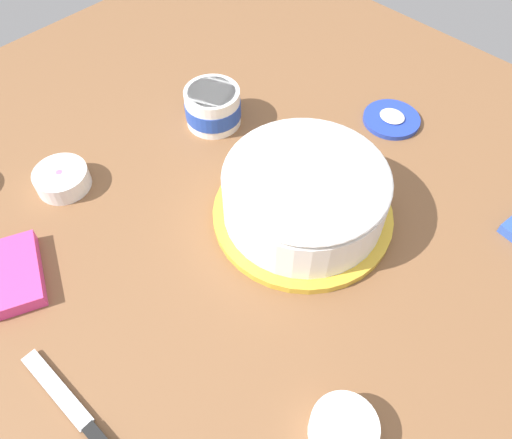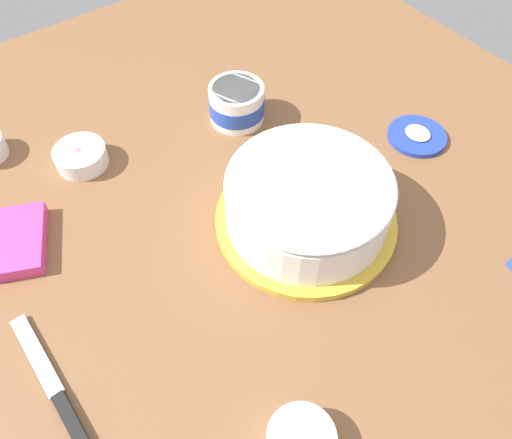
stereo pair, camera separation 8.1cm
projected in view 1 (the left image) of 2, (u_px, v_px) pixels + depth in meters
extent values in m
plane|color=brown|center=(230.00, 241.00, 0.82)|extent=(1.54, 1.54, 0.00)
cylinder|color=gold|center=(302.00, 213.00, 0.85)|extent=(0.30, 0.30, 0.01)
cylinder|color=pink|center=(304.00, 198.00, 0.82)|extent=(0.25, 0.25, 0.07)
cylinder|color=white|center=(304.00, 196.00, 0.81)|extent=(0.27, 0.27, 0.08)
ellipsoid|color=white|center=(307.00, 176.00, 0.78)|extent=(0.27, 0.27, 0.04)
cylinder|color=white|center=(213.00, 107.00, 0.97)|extent=(0.11, 0.11, 0.07)
cylinder|color=#2347B2|center=(213.00, 108.00, 0.97)|extent=(0.11, 0.11, 0.03)
cylinder|color=white|center=(212.00, 94.00, 0.95)|extent=(0.09, 0.09, 0.01)
cylinder|color=#233DAD|center=(391.00, 119.00, 1.00)|extent=(0.11, 0.11, 0.01)
ellipsoid|color=white|center=(392.00, 116.00, 0.99)|extent=(0.05, 0.04, 0.01)
cube|color=silver|center=(57.00, 389.00, 0.67)|extent=(0.14, 0.03, 0.00)
cylinder|color=white|center=(343.00, 429.00, 0.63)|extent=(0.09, 0.09, 0.04)
cylinder|color=#B251C6|center=(343.00, 430.00, 0.63)|extent=(0.07, 0.07, 0.01)
ellipsoid|color=#B251C6|center=(344.00, 428.00, 0.62)|extent=(0.06, 0.06, 0.02)
cylinder|color=white|center=(62.00, 179.00, 0.88)|extent=(0.09, 0.09, 0.04)
cylinder|color=pink|center=(62.00, 178.00, 0.88)|extent=(0.08, 0.08, 0.01)
ellipsoid|color=pink|center=(61.00, 176.00, 0.88)|extent=(0.07, 0.07, 0.02)
cube|color=#E53D8E|center=(13.00, 274.00, 0.77)|extent=(0.16, 0.13, 0.02)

